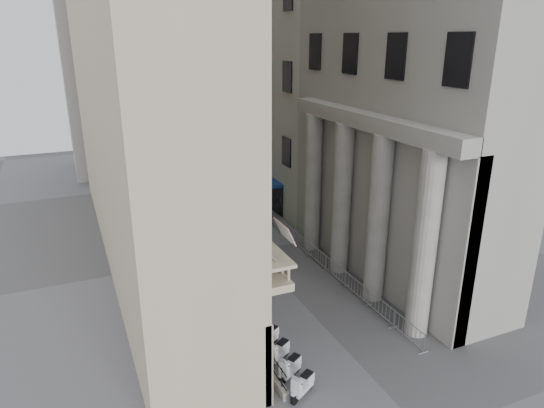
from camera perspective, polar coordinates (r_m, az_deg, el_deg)
The scene contains 33 objects.
left_building at distance 33.74m, azimuth -17.53°, elevation 21.71°, with size 5.00×36.00×34.00m, color beige.
far_building at distance 60.55m, azimuth -12.96°, elevation 18.67°, with size 22.00×10.00×30.00m, color #B2AFA8.
iron_fence at distance 33.83m, azimuth -8.43°, elevation -7.42°, with size 0.30×28.00×1.40m, color black, non-canonical shape.
blue_awning at distance 43.30m, azimuth -0.44°, elevation -1.14°, with size 1.60×3.00×3.00m, color navy, non-canonical shape.
flag at distance 23.52m, azimuth 1.33°, elevation -20.51°, with size 1.00×1.40×8.20m, color #9E0C11, non-canonical shape.
scooter_0 at distance 23.02m, azimuth 3.63°, elevation -21.59°, with size 0.56×1.40×1.50m, color white, non-canonical shape.
scooter_1 at distance 23.91m, azimuth 2.15°, elevation -19.76°, with size 0.56×1.40×1.50m, color white, non-canonical shape.
scooter_2 at distance 24.82m, azimuth 0.81°, elevation -18.06°, with size 0.56×1.40×1.50m, color white, non-canonical shape.
scooter_3 at distance 25.77m, azimuth -0.41°, elevation -16.47°, with size 0.56×1.40×1.50m, color white, non-canonical shape.
scooter_4 at distance 26.75m, azimuth -1.52°, elevation -14.99°, with size 0.56×1.40×1.50m, color white, non-canonical shape.
scooter_5 at distance 27.76m, azimuth -2.54°, elevation -13.62°, with size 0.56×1.40×1.50m, color white, non-canonical shape.
scooter_6 at distance 28.78m, azimuth -3.48°, elevation -12.33°, with size 0.56×1.40×1.50m, color white, non-canonical shape.
scooter_7 at distance 29.83m, azimuth -4.35°, elevation -11.13°, with size 0.56×1.40×1.50m, color white, non-canonical shape.
scooter_8 at distance 30.89m, azimuth -5.15°, elevation -10.01°, with size 0.56×1.40×1.50m, color white, non-canonical shape.
scooter_9 at distance 31.97m, azimuth -5.89°, elevation -8.97°, with size 0.56×1.40×1.50m, color white, non-canonical shape.
scooter_10 at distance 33.07m, azimuth -6.58°, elevation -7.99°, with size 0.56×1.40×1.50m, color white, non-canonical shape.
scooter_11 at distance 34.18m, azimuth -7.22°, elevation -7.07°, with size 0.56×1.40×1.50m, color white, non-canonical shape.
barrier_0 at distance 27.20m, azimuth 15.71°, elevation -15.17°, with size 0.60×2.40×1.10m, color #A7A9AE, non-canonical shape.
barrier_1 at distance 28.82m, azimuth 12.57°, elevation -12.75°, with size 0.60×2.40×1.10m, color #A7A9AE, non-canonical shape.
barrier_2 at distance 30.57m, azimuth 9.82°, elevation -10.58°, with size 0.60×2.40×1.10m, color #A7A9AE, non-canonical shape.
barrier_3 at distance 32.41m, azimuth 7.41°, elevation -8.62°, with size 0.60×2.40×1.10m, color #A7A9AE, non-canonical shape.
barrier_4 at distance 34.34m, azimuth 5.29°, elevation -6.87°, with size 0.60×2.40×1.10m, color #A7A9AE, non-canonical shape.
barrier_5 at distance 36.33m, azimuth 3.41°, elevation -5.30°, with size 0.60×2.40×1.10m, color #A7A9AE, non-canonical shape.
barrier_6 at distance 38.39m, azimuth 1.74°, elevation -3.89°, with size 0.60×2.40×1.10m, color #A7A9AE, non-canonical shape.
barrier_7 at distance 40.49m, azimuth 0.24°, elevation -2.62°, with size 0.60×2.40×1.10m, color #A7A9AE, non-canonical shape.
barrier_8 at distance 42.64m, azimuth -1.10°, elevation -1.48°, with size 0.60×2.40×1.10m, color #A7A9AE, non-canonical shape.
barrier_9 at distance 44.82m, azimuth -2.32°, elevation -0.44°, with size 0.60×2.40×1.10m, color #A7A9AE, non-canonical shape.
security_tent at distance 41.17m, azimuth -10.78°, elevation 1.44°, with size 4.02×4.02×3.27m.
street_lamp at distance 32.25m, azimuth -8.21°, elevation 0.16°, with size 2.55×0.28×7.80m.
info_kiosk at distance 37.01m, azimuth -7.28°, elevation -3.26°, with size 0.38×0.96×1.99m.
pedestrian_a at distance 37.06m, azimuth -1.22°, elevation -3.13°, with size 0.71×0.46×1.93m, color #0D1836.
pedestrian_b at distance 49.47m, azimuth -7.85°, elevation 2.39°, with size 0.88×0.68×1.81m, color black.
pedestrian_c at distance 44.32m, azimuth -5.39°, elevation 0.34°, with size 0.78×0.50×1.59m, color black.
Camera 1 is at (-11.65, -11.42, 15.00)m, focal length 32.00 mm.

